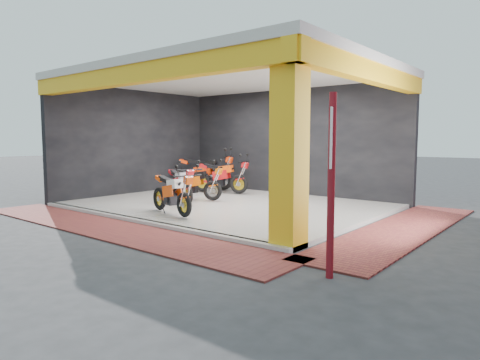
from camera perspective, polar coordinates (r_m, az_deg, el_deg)
name	(u,v)px	position (r m, az deg, el deg)	size (l,w,h in m)	color
ground	(174,217)	(10.54, -8.77, -4.93)	(80.00, 80.00, 0.00)	#2D2D30
showroom_floor	(228,205)	(11.94, -1.65, -3.38)	(8.00, 6.00, 0.10)	white
showroom_ceiling	(227,76)	(11.92, -1.70, 13.73)	(8.40, 6.40, 0.20)	beige
back_wall	(288,143)	(14.29, 6.48, 4.90)	(8.20, 0.20, 3.50)	black
left_wall	(135,143)	(14.80, -13.85, 4.79)	(0.20, 6.20, 3.50)	black
corner_column	(289,148)	(7.35, 6.60, 4.31)	(0.50, 0.50, 3.50)	#EBB113
header_beam_front	(137,74)	(9.82, -13.51, 13.57)	(8.40, 0.30, 0.40)	#EBB113
header_beam_right	(370,73)	(9.78, 16.91, 13.52)	(0.30, 6.40, 0.40)	#EBB113
floor_kerb	(140,222)	(9.88, -13.18, -5.41)	(8.00, 0.20, 0.10)	white
paver_front	(110,229)	(9.44, -16.93, -6.24)	(9.00, 1.40, 0.03)	brown
paver_right	(402,229)	(9.59, 20.81, -6.18)	(1.40, 7.00, 0.03)	brown
signpost	(331,178)	(5.86, 12.09, 0.26)	(0.14, 0.34, 2.51)	maroon
moto_hero	(184,193)	(9.75, -7.47, -1.67)	(1.93, 0.71, 1.18)	#EC4809
moto_row_a	(187,184)	(11.51, -7.03, -0.53)	(1.94, 0.72, 1.19)	red
moto_row_b	(213,181)	(12.30, -3.68, -0.16)	(1.90, 0.70, 1.16)	orange
moto_row_c	(239,175)	(13.81, -0.15, 0.70)	(2.08, 0.77, 1.27)	red
moto_row_d	(223,170)	(14.75, -2.32, 1.32)	(2.34, 0.87, 1.43)	#F1370A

